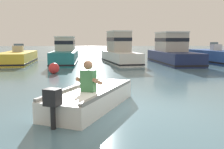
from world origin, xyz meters
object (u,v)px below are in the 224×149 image
at_px(rowboat_with_person, 93,97).
at_px(moored_boat_blue, 220,57).
at_px(moored_boat_yellow, 17,58).
at_px(moored_boat_teal, 65,53).
at_px(moored_boat_navy, 172,52).
at_px(mooring_buoy, 54,68).
at_px(moored_boat_white, 120,51).

xyz_separation_m(rowboat_with_person, moored_boat_blue, (8.61, 11.11, 0.18)).
bearing_deg(moored_boat_yellow, moored_boat_teal, -3.67).
distance_m(moored_boat_navy, mooring_buoy, 9.01).
bearing_deg(mooring_buoy, moored_boat_navy, 34.64).
bearing_deg(mooring_buoy, moored_boat_teal, 91.53).
relative_size(moored_boat_yellow, moored_boat_teal, 1.01).
bearing_deg(rowboat_with_person, mooring_buoy, 108.25).
relative_size(moored_boat_teal, moored_boat_white, 1.02).
height_order(moored_boat_navy, mooring_buoy, moored_boat_navy).
bearing_deg(moored_boat_blue, rowboat_with_person, -127.78).
relative_size(rowboat_with_person, moored_boat_navy, 0.56).
height_order(moored_boat_teal, moored_boat_navy, moored_boat_navy).
xyz_separation_m(moored_boat_yellow, moored_boat_white, (7.24, -0.18, 0.46)).
bearing_deg(moored_boat_navy, moored_boat_blue, -5.68).
distance_m(moored_boat_white, moored_boat_navy, 3.71).
height_order(moored_boat_teal, mooring_buoy, moored_boat_teal).
distance_m(rowboat_with_person, moored_boat_teal, 11.87).
height_order(moored_boat_yellow, moored_boat_navy, moored_boat_navy).
xyz_separation_m(moored_boat_yellow, moored_boat_blue, (14.24, -0.76, 0.05)).
bearing_deg(moored_boat_navy, mooring_buoy, -145.36).
bearing_deg(moored_boat_teal, moored_boat_white, 0.58).
bearing_deg(moored_boat_yellow, moored_boat_navy, -2.25).
height_order(rowboat_with_person, moored_boat_teal, moored_boat_teal).
bearing_deg(moored_boat_yellow, moored_boat_white, -1.41).
xyz_separation_m(moored_boat_navy, moored_boat_blue, (3.30, -0.33, -0.38)).
height_order(moored_boat_white, mooring_buoy, moored_boat_white).
xyz_separation_m(moored_boat_teal, mooring_buoy, (0.14, -5.32, -0.44)).
distance_m(rowboat_with_person, moored_boat_yellow, 13.13).
xyz_separation_m(moored_boat_blue, mooring_buoy, (-10.70, -4.78, -0.17)).
distance_m(moored_boat_white, moored_boat_blue, 7.03).
bearing_deg(moored_boat_navy, moored_boat_white, 176.11).
relative_size(moored_boat_navy, moored_boat_blue, 0.95).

